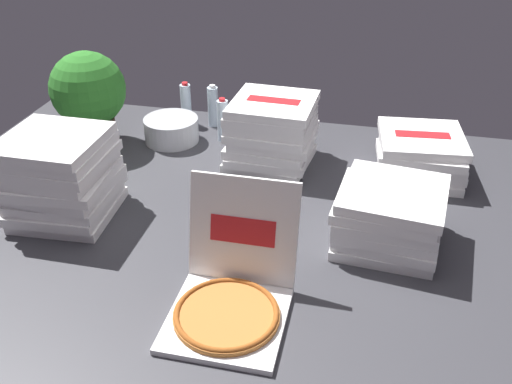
{
  "coord_description": "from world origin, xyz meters",
  "views": [
    {
      "loc": [
        0.48,
        -1.93,
        1.4
      ],
      "look_at": [
        0.02,
        0.1,
        0.14
      ],
      "focal_mm": 39.75,
      "sensor_mm": 36.0,
      "label": 1
    }
  ],
  "objects_px": {
    "pizza_stack_left_far": "(388,216)",
    "water_bottle_0": "(223,120)",
    "open_pizza_box": "(231,293)",
    "water_bottle_2": "(186,104)",
    "water_bottle_1": "(213,106)",
    "pizza_stack_center_near": "(272,132)",
    "pizza_stack_right_near": "(420,155)",
    "potted_plant": "(88,94)",
    "pizza_stack_right_far": "(61,177)",
    "ice_bucket": "(171,130)"
  },
  "relations": [
    {
      "from": "pizza_stack_right_far",
      "to": "pizza_stack_right_near",
      "type": "distance_m",
      "value": 1.7
    },
    {
      "from": "pizza_stack_right_far",
      "to": "potted_plant",
      "type": "distance_m",
      "value": 0.74
    },
    {
      "from": "pizza_stack_center_near",
      "to": "potted_plant",
      "type": "xyz_separation_m",
      "value": [
        -1.01,
        0.01,
        0.11
      ]
    },
    {
      "from": "pizza_stack_right_near",
      "to": "pizza_stack_right_far",
      "type": "bearing_deg",
      "value": -154.67
    },
    {
      "from": "open_pizza_box",
      "to": "potted_plant",
      "type": "height_order",
      "value": "potted_plant"
    },
    {
      "from": "pizza_stack_left_far",
      "to": "water_bottle_1",
      "type": "relative_size",
      "value": 1.86
    },
    {
      "from": "pizza_stack_right_near",
      "to": "water_bottle_1",
      "type": "relative_size",
      "value": 1.77
    },
    {
      "from": "ice_bucket",
      "to": "water_bottle_2",
      "type": "bearing_deg",
      "value": 89.51
    },
    {
      "from": "open_pizza_box",
      "to": "pizza_stack_right_near",
      "type": "xyz_separation_m",
      "value": [
        0.66,
        1.17,
        0.03
      ]
    },
    {
      "from": "pizza_stack_left_far",
      "to": "water_bottle_0",
      "type": "relative_size",
      "value": 1.86
    },
    {
      "from": "pizza_stack_right_far",
      "to": "pizza_stack_right_near",
      "type": "xyz_separation_m",
      "value": [
        1.54,
        0.73,
        -0.08
      ]
    },
    {
      "from": "potted_plant",
      "to": "open_pizza_box",
      "type": "bearing_deg",
      "value": -46.3
    },
    {
      "from": "water_bottle_2",
      "to": "pizza_stack_right_far",
      "type": "bearing_deg",
      "value": -100.62
    },
    {
      "from": "open_pizza_box",
      "to": "potted_plant",
      "type": "bearing_deg",
      "value": 133.7
    },
    {
      "from": "open_pizza_box",
      "to": "potted_plant",
      "type": "distance_m",
      "value": 1.59
    },
    {
      "from": "pizza_stack_right_far",
      "to": "water_bottle_0",
      "type": "distance_m",
      "value": 1.0
    },
    {
      "from": "pizza_stack_center_near",
      "to": "water_bottle_1",
      "type": "distance_m",
      "value": 0.57
    },
    {
      "from": "pizza_stack_left_far",
      "to": "potted_plant",
      "type": "xyz_separation_m",
      "value": [
        -1.61,
        0.6,
        0.16
      ]
    },
    {
      "from": "pizza_stack_right_far",
      "to": "ice_bucket",
      "type": "xyz_separation_m",
      "value": [
        0.2,
        0.81,
        -0.12
      ]
    },
    {
      "from": "ice_bucket",
      "to": "potted_plant",
      "type": "relative_size",
      "value": 0.59
    },
    {
      "from": "open_pizza_box",
      "to": "water_bottle_1",
      "type": "distance_m",
      "value": 1.58
    },
    {
      "from": "pizza_stack_right_near",
      "to": "water_bottle_0",
      "type": "bearing_deg",
      "value": 171.85
    },
    {
      "from": "pizza_stack_center_near",
      "to": "ice_bucket",
      "type": "height_order",
      "value": "pizza_stack_center_near"
    },
    {
      "from": "open_pizza_box",
      "to": "pizza_stack_center_near",
      "type": "distance_m",
      "value": 1.13
    },
    {
      "from": "open_pizza_box",
      "to": "pizza_stack_center_near",
      "type": "bearing_deg",
      "value": 94.26
    },
    {
      "from": "pizza_stack_right_near",
      "to": "pizza_stack_center_near",
      "type": "xyz_separation_m",
      "value": [
        -0.75,
        -0.04,
        0.06
      ]
    },
    {
      "from": "pizza_stack_right_near",
      "to": "water_bottle_0",
      "type": "relative_size",
      "value": 1.77
    },
    {
      "from": "open_pizza_box",
      "to": "water_bottle_0",
      "type": "relative_size",
      "value": 2.03
    },
    {
      "from": "water_bottle_2",
      "to": "potted_plant",
      "type": "relative_size",
      "value": 0.49
    },
    {
      "from": "pizza_stack_right_far",
      "to": "potted_plant",
      "type": "relative_size",
      "value": 0.86
    },
    {
      "from": "pizza_stack_right_far",
      "to": "open_pizza_box",
      "type": "bearing_deg",
      "value": -26.54
    },
    {
      "from": "ice_bucket",
      "to": "water_bottle_1",
      "type": "xyz_separation_m",
      "value": [
        0.17,
        0.25,
        0.05
      ]
    },
    {
      "from": "open_pizza_box",
      "to": "water_bottle_1",
      "type": "relative_size",
      "value": 2.03
    },
    {
      "from": "pizza_stack_left_far",
      "to": "pizza_stack_right_near",
      "type": "xyz_separation_m",
      "value": [
        0.14,
        0.63,
        -0.02
      ]
    },
    {
      "from": "pizza_stack_left_far",
      "to": "pizza_stack_right_near",
      "type": "height_order",
      "value": "pizza_stack_left_far"
    },
    {
      "from": "pizza_stack_left_far",
      "to": "water_bottle_2",
      "type": "bearing_deg",
      "value": 141.06
    },
    {
      "from": "pizza_stack_right_far",
      "to": "water_bottle_2",
      "type": "height_order",
      "value": "pizza_stack_right_far"
    },
    {
      "from": "water_bottle_2",
      "to": "pizza_stack_right_near",
      "type": "bearing_deg",
      "value": -14.19
    },
    {
      "from": "pizza_stack_right_far",
      "to": "pizza_stack_right_near",
      "type": "height_order",
      "value": "pizza_stack_right_far"
    },
    {
      "from": "water_bottle_0",
      "to": "water_bottle_2",
      "type": "height_order",
      "value": "same"
    },
    {
      "from": "open_pizza_box",
      "to": "water_bottle_2",
      "type": "xyz_separation_m",
      "value": [
        -0.68,
        1.5,
        0.04
      ]
    },
    {
      "from": "water_bottle_1",
      "to": "water_bottle_2",
      "type": "relative_size",
      "value": 1.0
    },
    {
      "from": "ice_bucket",
      "to": "open_pizza_box",
      "type": "bearing_deg",
      "value": -61.5
    },
    {
      "from": "pizza_stack_left_far",
      "to": "pizza_stack_right_far",
      "type": "bearing_deg",
      "value": -175.91
    },
    {
      "from": "ice_bucket",
      "to": "potted_plant",
      "type": "xyz_separation_m",
      "value": [
        -0.41,
        -0.11,
        0.22
      ]
    },
    {
      "from": "pizza_stack_right_near",
      "to": "potted_plant",
      "type": "distance_m",
      "value": 1.76
    },
    {
      "from": "pizza_stack_left_far",
      "to": "water_bottle_2",
      "type": "height_order",
      "value": "pizza_stack_left_far"
    },
    {
      "from": "potted_plant",
      "to": "water_bottle_1",
      "type": "bearing_deg",
      "value": 31.47
    },
    {
      "from": "pizza_stack_right_far",
      "to": "ice_bucket",
      "type": "distance_m",
      "value": 0.84
    },
    {
      "from": "water_bottle_0",
      "to": "water_bottle_1",
      "type": "xyz_separation_m",
      "value": [
        -0.11,
        0.18,
        0.0
      ]
    }
  ]
}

